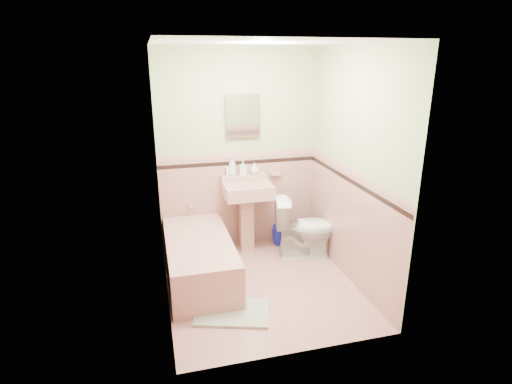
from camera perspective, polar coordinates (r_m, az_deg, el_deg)
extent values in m
plane|color=tan|center=(4.60, 0.81, -12.89)|extent=(2.20, 2.20, 0.00)
plane|color=white|center=(3.94, 0.98, 20.05)|extent=(2.20, 2.20, 0.00)
plane|color=beige|center=(5.13, -2.42, 5.54)|extent=(2.50, 0.00, 2.50)
plane|color=beige|center=(3.10, 6.34, -3.17)|extent=(2.50, 0.00, 2.50)
plane|color=beige|center=(3.95, -13.22, 1.19)|extent=(0.00, 2.50, 2.50)
plane|color=beige|center=(4.46, 13.39, 3.10)|extent=(0.00, 2.50, 2.50)
plane|color=tan|center=(5.30, -2.30, -1.36)|extent=(2.00, 0.00, 2.00)
plane|color=tan|center=(3.40, 5.88, -13.35)|extent=(2.00, 0.00, 2.00)
plane|color=tan|center=(4.18, -12.42, -7.33)|extent=(0.00, 2.20, 2.20)
plane|color=tan|center=(4.66, 12.68, -4.65)|extent=(0.00, 2.20, 2.20)
plane|color=black|center=(5.14, -2.36, 4.08)|extent=(2.00, 0.00, 2.00)
plane|color=black|center=(3.17, 6.14, -5.25)|extent=(2.00, 0.00, 2.00)
plane|color=black|center=(3.99, -12.83, -0.57)|extent=(0.00, 2.20, 2.20)
plane|color=black|center=(4.48, 13.07, 1.48)|extent=(0.00, 2.20, 2.20)
plane|color=tan|center=(5.12, -2.37, 5.17)|extent=(2.00, 0.00, 2.00)
plane|color=tan|center=(3.13, 6.21, -3.56)|extent=(2.00, 0.00, 2.00)
plane|color=tan|center=(3.96, -12.93, 0.80)|extent=(0.00, 2.20, 2.20)
plane|color=tan|center=(4.46, 13.16, 2.72)|extent=(0.00, 2.20, 2.20)
cube|color=tan|center=(4.67, -7.86, -9.40)|extent=(0.70, 1.50, 0.45)
cylinder|color=silver|center=(5.16, -9.06, -1.77)|extent=(0.04, 0.12, 0.04)
cylinder|color=silver|center=(5.12, -1.59, 2.06)|extent=(0.02, 0.02, 0.10)
cube|color=white|center=(5.03, -1.85, 10.51)|extent=(0.37, 0.04, 0.47)
cube|color=tan|center=(5.28, 2.71, 2.55)|extent=(0.12, 0.07, 0.04)
imported|color=#B2B2B2|center=(5.09, -3.31, 3.56)|extent=(0.09, 0.09, 0.23)
imported|color=#B2B2B2|center=(5.12, -1.85, 3.42)|extent=(0.09, 0.09, 0.19)
imported|color=#B2B2B2|center=(5.16, -0.23, 3.29)|extent=(0.12, 0.12, 0.14)
cylinder|color=white|center=(5.09, -3.98, 2.91)|extent=(0.05, 0.05, 0.12)
imported|color=white|center=(5.10, 6.86, -4.95)|extent=(0.81, 0.57, 0.76)
cube|color=gray|center=(4.17, -3.30, -16.33)|extent=(0.81, 0.66, 0.03)
cube|color=#BF1E59|center=(4.22, -2.43, -15.17)|extent=(0.15, 0.10, 0.05)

